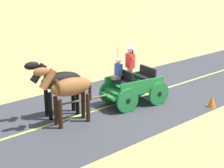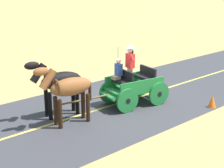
{
  "view_description": "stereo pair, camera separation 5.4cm",
  "coord_description": "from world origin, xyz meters",
  "px_view_note": "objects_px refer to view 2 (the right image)",
  "views": [
    {
      "loc": [
        -9.83,
        9.4,
        5.01
      ],
      "look_at": [
        -0.45,
        1.2,
        1.1
      ],
      "focal_mm": 54.91,
      "sensor_mm": 36.0,
      "label": 1
    },
    {
      "loc": [
        -9.87,
        9.36,
        5.01
      ],
      "look_at": [
        -0.45,
        1.2,
        1.1
      ],
      "focal_mm": 54.91,
      "sensor_mm": 36.0,
      "label": 2
    }
  ],
  "objects_px": {
    "horse_drawn_carriage": "(133,85)",
    "horse_near_side": "(68,88)",
    "horse_off_side": "(58,82)",
    "traffic_cone": "(212,101)"
  },
  "relations": [
    {
      "from": "horse_drawn_carriage",
      "to": "horse_near_side",
      "type": "distance_m",
      "value": 3.1
    },
    {
      "from": "horse_drawn_carriage",
      "to": "horse_off_side",
      "type": "relative_size",
      "value": 2.04
    },
    {
      "from": "horse_drawn_carriage",
      "to": "horse_off_side",
      "type": "xyz_separation_m",
      "value": [
        0.92,
        2.92,
        0.51
      ]
    },
    {
      "from": "horse_off_side",
      "to": "horse_near_side",
      "type": "bearing_deg",
      "value": 170.76
    },
    {
      "from": "horse_off_side",
      "to": "traffic_cone",
      "type": "relative_size",
      "value": 4.42
    },
    {
      "from": "horse_near_side",
      "to": "horse_off_side",
      "type": "bearing_deg",
      "value": -9.24
    },
    {
      "from": "horse_drawn_carriage",
      "to": "horse_off_side",
      "type": "bearing_deg",
      "value": 72.52
    },
    {
      "from": "horse_near_side",
      "to": "horse_off_side",
      "type": "xyz_separation_m",
      "value": [
        0.86,
        -0.14,
        0.0
      ]
    },
    {
      "from": "horse_near_side",
      "to": "horse_drawn_carriage",
      "type": "bearing_deg",
      "value": -91.07
    },
    {
      "from": "horse_near_side",
      "to": "horse_off_side",
      "type": "distance_m",
      "value": 0.87
    }
  ]
}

